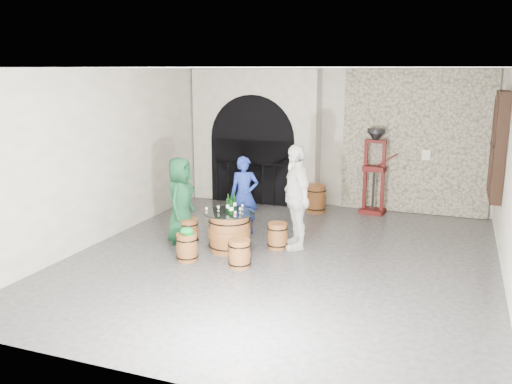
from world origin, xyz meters
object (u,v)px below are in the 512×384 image
at_px(person_green, 180,200).
at_px(person_white, 296,197).
at_px(person_blue, 244,195).
at_px(wine_bottle_center, 231,207).
at_px(barrel_stool_left, 189,231).
at_px(wine_bottle_left, 228,204).
at_px(corking_press, 375,165).
at_px(barrel_stool_far, 242,224).
at_px(barrel_stool_near_right, 240,253).
at_px(side_barrel, 316,199).
at_px(wine_bottle_right, 234,202).
at_px(barrel_table, 229,231).
at_px(barrel_stool_right, 278,236).
at_px(barrel_stool_near_left, 187,247).

height_order(person_green, person_white, person_white).
height_order(person_blue, wine_bottle_center, person_blue).
relative_size(barrel_stool_left, wine_bottle_left, 1.46).
bearing_deg(barrel_stool_left, wine_bottle_left, -4.83).
height_order(barrel_stool_left, wine_bottle_left, wine_bottle_left).
bearing_deg(person_blue, barrel_stool_left, -148.46).
relative_size(person_blue, corking_press, 0.80).
distance_m(barrel_stool_far, person_blue, 0.58).
xyz_separation_m(barrel_stool_left, barrel_stool_near_right, (1.36, -0.82, 0.00)).
distance_m(barrel_stool_near_right, wine_bottle_center, 0.94).
distance_m(person_white, side_barrel, 2.66).
height_order(person_white, wine_bottle_right, person_white).
height_order(barrel_table, barrel_stool_right, barrel_table).
distance_m(wine_bottle_left, corking_press, 4.02).
xyz_separation_m(barrel_stool_far, barrel_stool_right, (0.89, -0.45, 0.00)).
bearing_deg(barrel_stool_right, side_barrel, 89.80).
distance_m(wine_bottle_center, corking_press, 4.09).
bearing_deg(barrel_stool_right, barrel_stool_near_left, -136.95).
bearing_deg(wine_bottle_center, side_barrel, 78.07).
bearing_deg(side_barrel, wine_bottle_left, -104.56).
bearing_deg(barrel_stool_near_left, barrel_stool_far, 77.84).
height_order(barrel_stool_left, side_barrel, side_barrel).
bearing_deg(barrel_stool_far, barrel_table, -82.32).
relative_size(barrel_stool_near_right, person_white, 0.25).
distance_m(barrel_table, wine_bottle_left, 0.49).
xyz_separation_m(barrel_stool_near_right, side_barrel, (0.29, 3.85, 0.08)).
bearing_deg(corking_press, person_blue, -124.16).
height_order(person_green, wine_bottle_left, person_green).
distance_m(barrel_stool_near_left, person_white, 2.13).
bearing_deg(barrel_stool_near_left, side_barrel, 72.19).
bearing_deg(barrel_stool_far, person_white, -14.27).
relative_size(person_blue, wine_bottle_right, 4.70).
bearing_deg(person_green, barrel_table, -103.57).
distance_m(barrel_stool_far, barrel_stool_near_right, 1.70).
xyz_separation_m(person_white, corking_press, (0.95, 2.91, 0.16)).
xyz_separation_m(barrel_table, person_white, (1.06, 0.57, 0.60)).
bearing_deg(wine_bottle_left, barrel_stool_right, 25.91).
distance_m(person_blue, wine_bottle_center, 1.24).
height_order(wine_bottle_right, corking_press, corking_press).
relative_size(barrel_stool_left, wine_bottle_center, 1.46).
relative_size(barrel_stool_right, wine_bottle_right, 1.46).
bearing_deg(wine_bottle_center, person_white, 35.39).
bearing_deg(barrel_stool_near_right, person_white, 66.22).
height_order(person_white, wine_bottle_center, person_white).
xyz_separation_m(barrel_stool_near_right, barrel_stool_near_left, (-0.96, -0.02, 0.00)).
bearing_deg(barrel_stool_near_left, person_white, 40.63).
xyz_separation_m(barrel_stool_far, wine_bottle_left, (0.09, -0.84, 0.61)).
xyz_separation_m(wine_bottle_left, side_barrel, (0.81, 3.11, -0.53)).
bearing_deg(person_blue, person_green, -154.70).
relative_size(wine_bottle_right, corking_press, 0.17).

